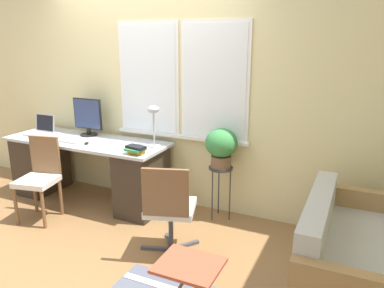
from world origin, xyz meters
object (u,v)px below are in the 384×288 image
(desk_chair_wooden, at_px, (40,176))
(book_stack, at_px, (136,149))
(keyboard, at_px, (68,141))
(mouse, at_px, (86,143))
(office_chair_swivel, at_px, (169,208))
(couch_loveseat, at_px, (349,263))
(desk_lamp, at_px, (154,116))
(monitor, at_px, (88,117))
(plant_stand, at_px, (221,173))
(laptop, at_px, (41,130))
(folding_stool, at_px, (189,268))
(potted_plant, at_px, (221,145))

(desk_chair_wooden, bearing_deg, book_stack, 8.50)
(desk_chair_wooden, bearing_deg, keyboard, 75.69)
(mouse, distance_m, office_chair_swivel, 1.45)
(couch_loveseat, bearing_deg, desk_lamp, 71.35)
(monitor, distance_m, desk_lamp, 0.99)
(book_stack, distance_m, plant_stand, 0.93)
(laptop, xyz_separation_m, desk_lamp, (1.56, 0.12, 0.29))
(mouse, xyz_separation_m, couch_loveseat, (2.81, -0.44, -0.49))
(office_chair_swivel, height_order, plant_stand, office_chair_swivel)
(laptop, distance_m, desk_lamp, 1.59)
(desk_chair_wooden, relative_size, folding_stool, 2.03)
(book_stack, relative_size, plant_stand, 0.37)
(office_chair_swivel, bearing_deg, desk_lamp, -70.54)
(book_stack, bearing_deg, folding_stool, -44.03)
(keyboard, height_order, potted_plant, potted_plant)
(monitor, bearing_deg, folding_stool, -35.75)
(monitor, xyz_separation_m, book_stack, (0.95, -0.41, -0.18))
(mouse, relative_size, desk_chair_wooden, 0.07)
(book_stack, relative_size, potted_plant, 0.52)
(plant_stand, bearing_deg, folding_stool, -77.31)
(potted_plant, bearing_deg, mouse, -165.97)
(mouse, height_order, plant_stand, mouse)
(desk_chair_wooden, relative_size, couch_loveseat, 0.63)
(plant_stand, xyz_separation_m, folding_stool, (0.34, -1.51, -0.14))
(potted_plant, xyz_separation_m, folding_stool, (0.34, -1.51, -0.45))
(keyboard, xyz_separation_m, plant_stand, (1.75, 0.36, -0.25))
(plant_stand, bearing_deg, desk_chair_wooden, -155.74)
(monitor, distance_m, folding_stool, 2.61)
(plant_stand, bearing_deg, office_chair_swivel, -99.49)
(office_chair_swivel, height_order, couch_loveseat, office_chair_swivel)
(book_stack, relative_size, office_chair_swivel, 0.25)
(mouse, relative_size, folding_stool, 0.14)
(monitor, bearing_deg, office_chair_swivel, -28.75)
(couch_loveseat, bearing_deg, keyboard, 81.70)
(laptop, xyz_separation_m, book_stack, (1.53, -0.21, -0.01))
(desk_chair_wooden, xyz_separation_m, plant_stand, (1.77, 0.80, 0.04))
(monitor, bearing_deg, desk_lamp, -5.03)
(book_stack, bearing_deg, plant_stand, 29.09)
(office_chair_swivel, distance_m, couch_loveseat, 1.50)
(laptop, bearing_deg, folding_stool, -25.86)
(potted_plant, bearing_deg, folding_stool, -77.31)
(mouse, height_order, folding_stool, mouse)
(keyboard, xyz_separation_m, folding_stool, (2.09, -1.15, -0.38))
(desk_lamp, height_order, office_chair_swivel, desk_lamp)
(book_stack, bearing_deg, desk_lamp, 85.20)
(couch_loveseat, bearing_deg, laptop, 80.88)
(laptop, relative_size, desk_chair_wooden, 0.33)
(potted_plant, distance_m, folding_stool, 1.61)
(laptop, bearing_deg, potted_plant, 5.55)
(office_chair_swivel, bearing_deg, laptop, -35.08)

